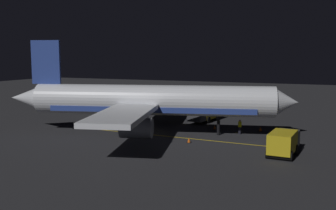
# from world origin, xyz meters

# --- Properties ---
(ground_plane) EXTENTS (180.00, 180.00, 0.20)m
(ground_plane) POSITION_xyz_m (0.00, 0.00, -0.10)
(ground_plane) COLOR #28282B
(apron_guide_stripe) EXTENTS (1.39, 25.61, 0.01)m
(apron_guide_stripe) POSITION_xyz_m (1.11, 4.00, 0.00)
(apron_guide_stripe) COLOR gold
(apron_guide_stripe) RESTS_ON ground_plane
(airliner) EXTENTS (30.07, 34.33, 11.07)m
(airliner) POSITION_xyz_m (0.15, -0.57, 3.81)
(airliner) COLOR white
(airliner) RESTS_ON ground_plane
(baggage_truck) EXTENTS (5.89, 2.55, 2.25)m
(baggage_truck) POSITION_xyz_m (4.37, 15.67, 1.18)
(baggage_truck) COLOR gold
(baggage_truck) RESTS_ON ground_plane
(catering_truck) EXTENTS (6.06, 2.96, 2.65)m
(catering_truck) POSITION_xyz_m (-10.06, 3.25, 1.33)
(catering_truck) COLOR gold
(catering_truck) RESTS_ON ground_plane
(ground_crew_worker) EXTENTS (0.40, 0.40, 1.74)m
(ground_crew_worker) POSITION_xyz_m (-3.52, 9.72, 0.89)
(ground_crew_worker) COLOR black
(ground_crew_worker) RESTS_ON ground_plane
(traffic_cone_near_left) EXTENTS (0.50, 0.50, 0.55)m
(traffic_cone_near_left) POSITION_xyz_m (-5.35, 6.14, 0.25)
(traffic_cone_near_left) COLOR #EA590F
(traffic_cone_near_left) RESTS_ON ground_plane
(traffic_cone_near_right) EXTENTS (0.50, 0.50, 0.55)m
(traffic_cone_near_right) POSITION_xyz_m (-6.29, 11.68, 0.25)
(traffic_cone_near_right) COLOR #EA590F
(traffic_cone_near_right) RESTS_ON ground_plane
(traffic_cone_under_wing) EXTENTS (0.50, 0.50, 0.55)m
(traffic_cone_under_wing) POSITION_xyz_m (3.07, 5.75, 0.25)
(traffic_cone_under_wing) COLOR #EA590F
(traffic_cone_under_wing) RESTS_ON ground_plane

